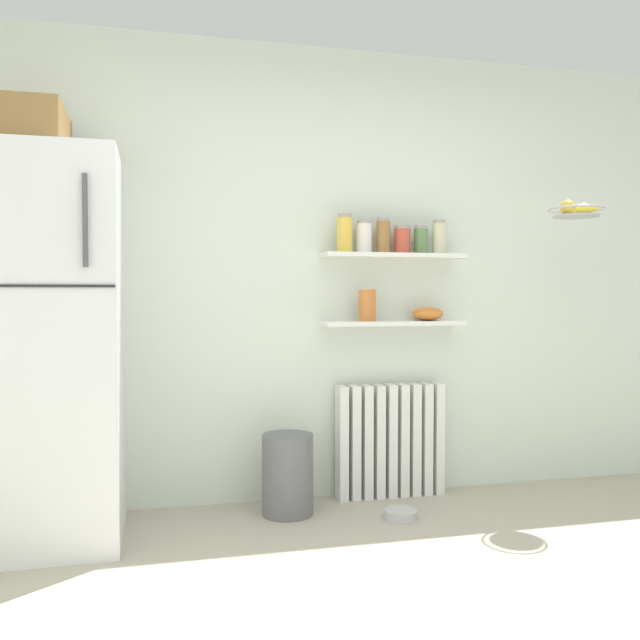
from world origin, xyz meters
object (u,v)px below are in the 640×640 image
object	(u,v)px
storage_jar_1	(364,237)
vase	(367,305)
radiator	(390,440)
hanging_fruit_basket	(576,210)
storage_jar_2	(383,236)
trash_bin	(288,474)
storage_jar_0	(345,234)
shelf_bowl	(428,314)
storage_jar_5	(439,238)
pet_food_bowl	(400,514)
storage_jar_3	(402,240)
storage_jar_4	(421,240)
refrigerator	(44,338)

from	to	relation	value
storage_jar_1	vase	world-z (taller)	storage_jar_1
storage_jar_1	vase	bearing A→B (deg)	0.00
storage_jar_1	radiator	bearing A→B (deg)	9.84
hanging_fruit_basket	storage_jar_2	bearing A→B (deg)	163.44
trash_bin	storage_jar_0	bearing A→B (deg)	22.68
shelf_bowl	trash_bin	xyz separation A→B (m)	(-0.87, -0.15, -0.85)
storage_jar_5	hanging_fruit_basket	bearing A→B (deg)	-23.99
storage_jar_1	hanging_fruit_basket	size ratio (longest dim) A/B	0.61
storage_jar_1	shelf_bowl	world-z (taller)	storage_jar_1
storage_jar_2	shelf_bowl	bearing A→B (deg)	-0.00
storage_jar_1	storage_jar_2	world-z (taller)	storage_jar_2
storage_jar_5	shelf_bowl	distance (m)	0.45
storage_jar_5	pet_food_bowl	xyz separation A→B (m)	(-0.37, -0.37, -1.49)
storage_jar_0	storage_jar_3	world-z (taller)	storage_jar_0
storage_jar_2	trash_bin	size ratio (longest dim) A/B	0.47
pet_food_bowl	radiator	bearing A→B (deg)	77.90
storage_jar_3	storage_jar_2	bearing A→B (deg)	180.00
trash_bin	hanging_fruit_basket	size ratio (longest dim) A/B	1.40
shelf_bowl	storage_jar_4	bearing A→B (deg)	180.00
refrigerator	hanging_fruit_basket	distance (m)	2.91
storage_jar_5	trash_bin	bearing A→B (deg)	-170.87
storage_jar_0	hanging_fruit_basket	distance (m)	1.32
refrigerator	storage_jar_0	distance (m)	1.67
storage_jar_3	trash_bin	distance (m)	1.47
radiator	storage_jar_1	xyz separation A→B (m)	(-0.17, -0.03, 1.18)
storage_jar_1	shelf_bowl	xyz separation A→B (m)	(0.39, 0.00, -0.44)
trash_bin	storage_jar_2	bearing A→B (deg)	14.29
storage_jar_3	storage_jar_5	xyz separation A→B (m)	(0.23, -0.00, 0.02)
storage_jar_0	storage_jar_3	bearing A→B (deg)	0.00
storage_jar_1	storage_jar_2	distance (m)	0.12
refrigerator	storage_jar_1	size ratio (longest dim) A/B	11.04
storage_jar_2	storage_jar_0	bearing A→B (deg)	-180.00
storage_jar_5	pet_food_bowl	size ratio (longest dim) A/B	1.15
storage_jar_1	storage_jar_2	xyz separation A→B (m)	(0.12, 0.00, 0.01)
storage_jar_3	storage_jar_4	size ratio (longest dim) A/B	0.98
vase	hanging_fruit_basket	xyz separation A→B (m)	(1.14, -0.31, 0.54)
hanging_fruit_basket	trash_bin	bearing A→B (deg)	174.42
shelf_bowl	hanging_fruit_basket	xyz separation A→B (m)	(0.77, -0.31, 0.59)
refrigerator	vase	distance (m)	1.72
radiator	shelf_bowl	xyz separation A→B (m)	(0.22, -0.03, 0.74)
vase	storage_jar_1	bearing A→B (deg)	-180.00
shelf_bowl	pet_food_bowl	xyz separation A→B (m)	(-0.30, -0.37, -1.05)
storage_jar_3	shelf_bowl	distance (m)	0.46
trash_bin	pet_food_bowl	bearing A→B (deg)	-21.33
storage_jar_2	radiator	bearing A→B (deg)	27.50
storage_jar_4	trash_bin	world-z (taller)	storage_jar_4
storage_jar_4	radiator	bearing A→B (deg)	170.16
pet_food_bowl	hanging_fruit_basket	xyz separation A→B (m)	(1.07, 0.06, 1.63)
refrigerator	shelf_bowl	bearing A→B (deg)	6.77
storage_jar_4	storage_jar_1	bearing A→B (deg)	-180.00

